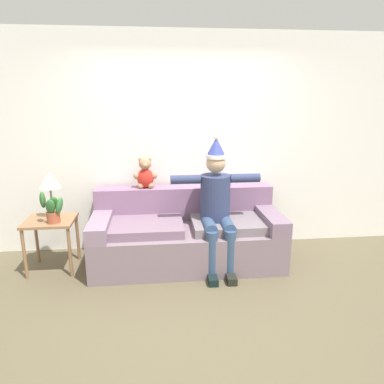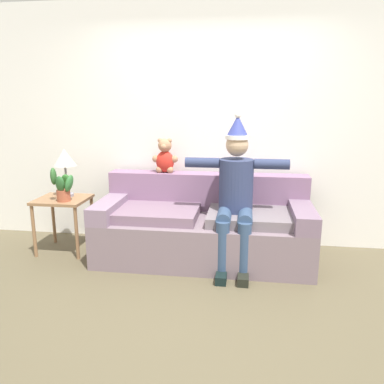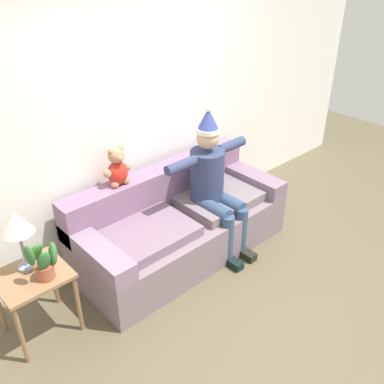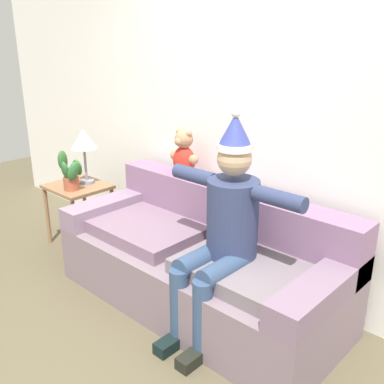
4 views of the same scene
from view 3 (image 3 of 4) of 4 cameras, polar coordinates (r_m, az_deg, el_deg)
The scene contains 8 objects.
ground_plane at distance 4.04m, azimuth 7.92°, elevation -14.07°, with size 10.00×10.00×0.00m, color brown.
back_wall at distance 4.28m, azimuth -6.94°, elevation 10.21°, with size 7.00×0.10×2.70m, color white.
couch at distance 4.37m, azimuth -1.82°, elevation -4.25°, with size 2.18×0.94×0.85m.
person_seated at distance 4.22m, azimuth 2.91°, elevation 1.44°, with size 1.02×0.77×1.52m.
teddy_bear at distance 3.98m, azimuth -9.92°, elevation 3.14°, with size 0.29×0.17×0.38m.
side_table at distance 3.63m, azimuth -20.38°, elevation -11.45°, with size 0.54×0.49×0.60m.
table_lamp at distance 3.41m, azimuth -22.34°, elevation -4.14°, with size 0.24×0.24×0.52m.
potted_plant at distance 3.41m, azimuth -19.36°, elevation -8.71°, with size 0.26×0.25×0.36m.
Camera 3 is at (-2.33, -1.74, 2.81)m, focal length 39.97 mm.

